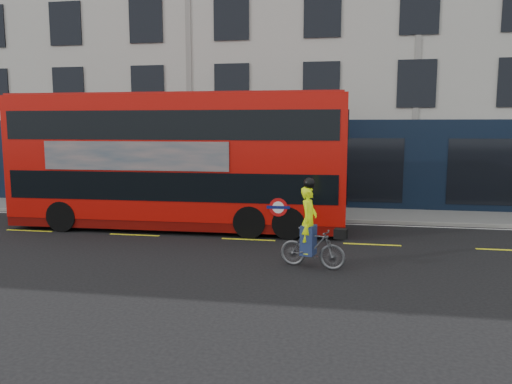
# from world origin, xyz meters

# --- Properties ---
(ground) EXTENTS (120.00, 120.00, 0.00)m
(ground) POSITION_xyz_m (0.00, 0.00, 0.00)
(ground) COLOR black
(ground) RESTS_ON ground
(pavement) EXTENTS (60.00, 3.00, 0.12)m
(pavement) POSITION_xyz_m (0.00, 6.50, 0.06)
(pavement) COLOR slate
(pavement) RESTS_ON ground
(kerb) EXTENTS (60.00, 0.12, 0.13)m
(kerb) POSITION_xyz_m (0.00, 5.00, 0.07)
(kerb) COLOR gray
(kerb) RESTS_ON ground
(building_terrace) EXTENTS (50.00, 10.07, 15.00)m
(building_terrace) POSITION_xyz_m (0.00, 12.94, 7.49)
(building_terrace) COLOR #B2AFA7
(building_terrace) RESTS_ON ground
(road_edge_line) EXTENTS (58.00, 0.10, 0.01)m
(road_edge_line) POSITION_xyz_m (0.00, 4.70, 0.00)
(road_edge_line) COLOR silver
(road_edge_line) RESTS_ON ground
(lane_dashes) EXTENTS (58.00, 0.12, 0.01)m
(lane_dashes) POSITION_xyz_m (0.00, 1.50, 0.00)
(lane_dashes) COLOR yellow
(lane_dashes) RESTS_ON ground
(bus) EXTENTS (12.12, 3.01, 4.86)m
(bus) POSITION_xyz_m (1.18, 2.94, 2.49)
(bus) COLOR #B80D07
(bus) RESTS_ON ground
(cyclist) EXTENTS (1.86, 0.93, 2.40)m
(cyclist) POSITION_xyz_m (6.26, -1.41, 0.81)
(cyclist) COLOR #4F5155
(cyclist) RESTS_ON ground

